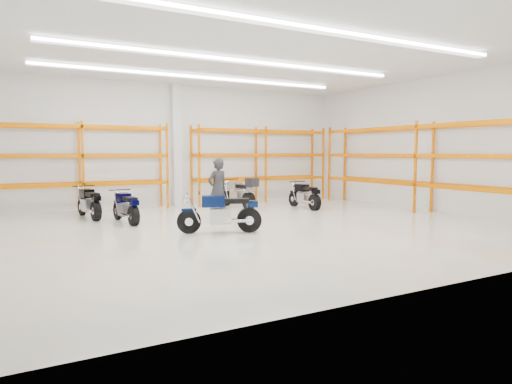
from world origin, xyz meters
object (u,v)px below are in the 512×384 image
motorcycle_main (223,214)px  standing_man (218,189)px  motorcycle_back_b (126,208)px  motorcycle_back_a (89,203)px  motorcycle_back_d (305,196)px  motorcycle_back_c (240,193)px  structural_column (177,145)px

motorcycle_main → standing_man: standing_man is taller
standing_man → motorcycle_back_b: bearing=-27.6°
motorcycle_back_a → motorcycle_back_d: size_ratio=1.02×
motorcycle_back_a → standing_man: 3.92m
motorcycle_back_a → motorcycle_back_d: 7.15m
motorcycle_back_a → motorcycle_back_c: (5.11, 0.09, 0.08)m
motorcycle_back_b → standing_man: standing_man is taller
motorcycle_back_c → motorcycle_back_b: bearing=-160.6°
motorcycle_back_b → motorcycle_back_d: 6.30m
motorcycle_back_b → motorcycle_back_c: size_ratio=0.87×
motorcycle_back_a → motorcycle_back_b: 1.64m
standing_man → structural_column: bearing=-105.0°
standing_man → motorcycle_back_d: bearing=-178.8°
motorcycle_back_c → structural_column: bearing=131.7°
motorcycle_main → standing_man: 2.24m
motorcycle_main → structural_column: bearing=81.6°
standing_man → motorcycle_main: bearing=56.9°
motorcycle_back_b → motorcycle_back_c: bearing=19.4°
motorcycle_back_b → structural_column: bearing=52.1°
standing_man → structural_column: size_ratio=0.40×
motorcycle_main → motorcycle_back_a: bearing=121.1°
motorcycle_back_b → structural_column: structural_column is taller
motorcycle_main → standing_man: bearing=69.8°
motorcycle_back_a → motorcycle_back_d: motorcycle_back_a is taller
motorcycle_back_c → motorcycle_back_d: bearing=-32.5°
standing_man → motorcycle_back_c: bearing=-142.7°
motorcycle_back_a → motorcycle_back_c: motorcycle_back_c is taller
motorcycle_back_a → standing_man: standing_man is taller
motorcycle_back_a → motorcycle_back_b: bearing=-62.1°
motorcycle_back_b → standing_man: bearing=-14.7°
motorcycle_main → motorcycle_back_c: size_ratio=0.92×
motorcycle_main → motorcycle_back_a: (-2.52, 4.17, -0.03)m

